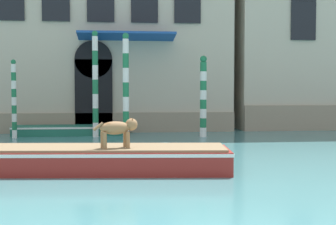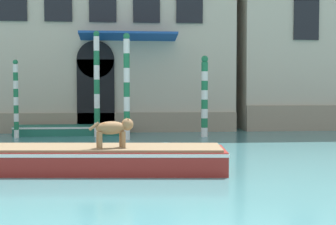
# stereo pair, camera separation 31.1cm
# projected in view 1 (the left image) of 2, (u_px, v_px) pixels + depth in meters

# --- Properties ---
(boat_foreground) EXTENTS (7.26, 2.38, 0.63)m
(boat_foreground) POSITION_uv_depth(u_px,v_px,m) (87.00, 158.00, 11.66)
(boat_foreground) COLOR maroon
(boat_foreground) RESTS_ON ground_plane
(dog_on_deck) EXTENTS (1.08, 0.50, 0.73)m
(dog_on_deck) POSITION_uv_depth(u_px,v_px,m) (118.00, 128.00, 11.33)
(dog_on_deck) COLOR #997047
(dog_on_deck) RESTS_ON boat_foreground
(boat_moored_near_palazzo) EXTENTS (5.03, 1.45, 0.42)m
(boat_moored_near_palazzo) POSITION_uv_depth(u_px,v_px,m) (71.00, 130.00, 20.91)
(boat_moored_near_palazzo) COLOR #1E6651
(boat_moored_near_palazzo) RESTS_ON ground_plane
(mooring_pole_0) EXTENTS (0.26, 0.26, 4.54)m
(mooring_pole_0) POSITION_uv_depth(u_px,v_px,m) (95.00, 84.00, 19.99)
(mooring_pole_0) COLOR white
(mooring_pole_0) RESTS_ON ground_plane
(mooring_pole_1) EXTENTS (0.21, 0.21, 3.29)m
(mooring_pole_1) POSITION_uv_depth(u_px,v_px,m) (14.00, 99.00, 19.46)
(mooring_pole_1) COLOR white
(mooring_pole_1) RESTS_ON ground_plane
(mooring_pole_3) EXTENTS (0.29, 0.29, 3.48)m
(mooring_pole_3) POSITION_uv_depth(u_px,v_px,m) (203.00, 96.00, 20.03)
(mooring_pole_3) COLOR white
(mooring_pole_3) RESTS_ON ground_plane
(mooring_pole_5) EXTENTS (0.26, 0.26, 4.30)m
(mooring_pole_5) POSITION_uv_depth(u_px,v_px,m) (126.00, 86.00, 18.78)
(mooring_pole_5) COLOR white
(mooring_pole_5) RESTS_ON ground_plane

